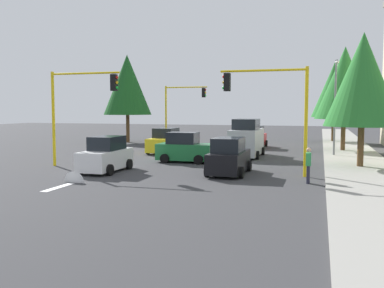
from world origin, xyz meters
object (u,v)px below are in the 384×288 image
object	(u,v)px
pedestrian_crossing	(308,164)
tree_roadside_mid	(345,83)
car_white	(106,156)
car_red	(254,138)
traffic_signal_far_right	(182,102)
tree_roadside_far	(334,90)
car_yellow	(165,142)
delivery_van_silver	(247,139)
tree_opposite_side	(127,85)
car_green	(185,149)
street_lamp_curbside	(335,97)
traffic_signal_near_left	(271,99)
traffic_signal_near_right	(79,99)
tree_roadside_near	(363,80)
car_black	(229,158)

from	to	relation	value
pedestrian_crossing	tree_roadside_mid	bearing A→B (deg)	171.86
car_white	car_red	xyz separation A→B (m)	(-17.03, 5.77, 0.00)
traffic_signal_far_right	tree_roadside_far	xyz separation A→B (m)	(-4.00, 15.23, 1.31)
car_yellow	car_red	bearing A→B (deg)	137.04
tree_roadside_mid	car_red	world-z (taller)	tree_roadside_mid
delivery_van_silver	car_red	world-z (taller)	delivery_van_silver
tree_opposite_side	car_green	size ratio (longest dim) A/B	2.46
tree_roadside_far	car_white	size ratio (longest dim) A/B	2.15
tree_roadside_far	car_yellow	xyz separation A→B (m)	(14.82, -13.08, -4.55)
car_red	tree_roadside_mid	bearing A→B (deg)	77.03
traffic_signal_far_right	tree_roadside_far	distance (m)	15.80
street_lamp_curbside	traffic_signal_near_left	bearing A→B (deg)	-20.03
traffic_signal_near_left	tree_opposite_side	distance (m)	24.63
traffic_signal_near_left	car_white	distance (m)	9.57
delivery_van_silver	traffic_signal_far_right	bearing A→B (deg)	-143.11
tree_opposite_side	car_green	distance (m)	18.33
traffic_signal_far_right	delivery_van_silver	distance (m)	14.93
traffic_signal_near_right	tree_roadside_near	distance (m)	16.73
traffic_signal_near_right	tree_roadside_far	size ratio (longest dim) A/B	0.69
tree_roadside_mid	car_white	world-z (taller)	tree_roadside_mid
tree_roadside_far	delivery_van_silver	bearing A→B (deg)	-22.25
traffic_signal_near_left	car_red	xyz separation A→B (m)	(-15.72, -3.19, -3.12)
car_yellow	car_black	xyz separation A→B (m)	(9.40, 7.11, -0.00)
street_lamp_curbside	car_green	bearing A→B (deg)	-59.45
tree_roadside_mid	car_red	bearing A→B (deg)	-102.97
traffic_signal_near_right	traffic_signal_far_right	size ratio (longest dim) A/B	0.98
tree_opposite_side	pedestrian_crossing	xyz separation A→B (m)	(19.99, 18.71, -5.05)
delivery_van_silver	car_green	xyz separation A→B (m)	(4.28, -3.38, -0.39)
traffic_signal_near_right	street_lamp_curbside	size ratio (longest dim) A/B	0.82
tree_roadside_near	delivery_van_silver	xyz separation A→B (m)	(-4.28, -7.43, -3.91)
tree_roadside_far	car_black	size ratio (longest dim) A/B	2.02
car_yellow	car_green	world-z (taller)	same
car_red	tree_roadside_near	bearing A→B (deg)	34.27
traffic_signal_near_right	traffic_signal_near_left	bearing A→B (deg)	90.00
traffic_signal_near_left	traffic_signal_near_right	bearing A→B (deg)	-90.00
traffic_signal_near_left	tree_roadside_far	size ratio (longest dim) A/B	0.68
car_black	pedestrian_crossing	size ratio (longest dim) A/B	2.42
traffic_signal_far_right	car_green	world-z (taller)	traffic_signal_far_right
traffic_signal_far_right	car_white	size ratio (longest dim) A/B	1.52
traffic_signal_near_left	tree_roadside_mid	world-z (taller)	tree_roadside_mid
traffic_signal_near_right	delivery_van_silver	distance (m)	12.39
traffic_signal_far_right	car_black	distance (m)	22.47
car_white	traffic_signal_far_right	bearing A→B (deg)	-173.40
tree_roadside_near	car_green	distance (m)	11.63
car_yellow	car_red	world-z (taller)	same
traffic_signal_near_right	car_white	distance (m)	4.22
street_lamp_curbside	pedestrian_crossing	world-z (taller)	street_lamp_curbside
tree_roadside_far	tree_opposite_side	size ratio (longest dim) A/B	0.92
tree_roadside_near	traffic_signal_far_right	bearing A→B (deg)	-134.60
street_lamp_curbside	tree_roadside_near	distance (m)	5.82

